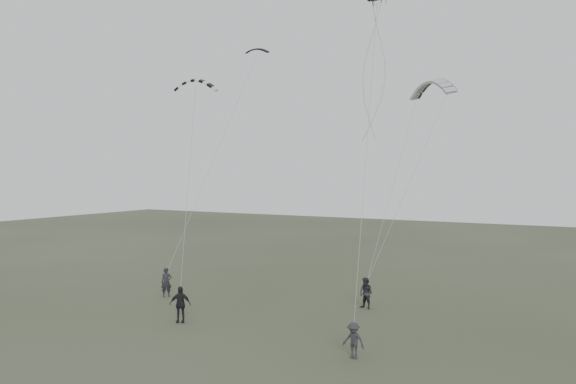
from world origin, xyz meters
The scene contains 8 objects.
ground centered at (0.00, 0.00, 0.00)m, with size 140.00×140.00×0.00m, color #303C27.
flyer_left centered at (-7.38, 4.53, 0.95)m, with size 0.69×0.45×1.89m, color black.
flyer_right centered at (5.30, 7.77, 0.93)m, with size 0.91×0.71×1.87m, color #222227.
flyer_center centered at (-2.46, 0.03, 0.98)m, with size 1.15×0.48×1.96m, color black.
flyer_far centered at (8.08, -0.95, 0.80)m, with size 1.03×0.59×1.59m, color #252529.
kite_dark_small centered at (-4.85, 11.74, 17.26)m, with size 1.71×0.51×0.54m, color black, non-canonical shape.
kite_pale_large centered at (7.38, 14.54, 14.34)m, with size 3.84×0.86×1.59m, color #A0A2A4, non-canonical shape.
kite_striped centered at (-3.73, 3.07, 13.64)m, with size 2.56×0.64×1.05m, color black, non-canonical shape.
Camera 1 is at (17.35, -23.61, 8.16)m, focal length 35.00 mm.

